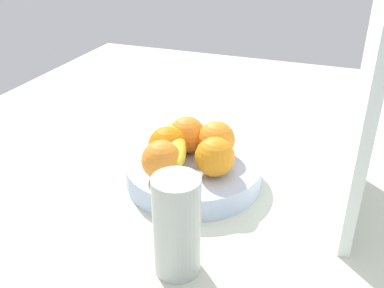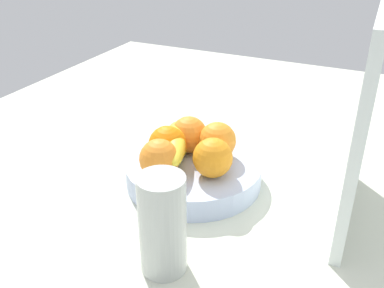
% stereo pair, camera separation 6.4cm
% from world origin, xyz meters
% --- Properties ---
extents(ground_plane, '(1.80, 1.40, 0.03)m').
position_xyz_m(ground_plane, '(0.00, 0.00, -0.01)').
color(ground_plane, beige).
extents(fruit_bowl, '(0.27, 0.27, 0.05)m').
position_xyz_m(fruit_bowl, '(-0.03, -0.00, 0.02)').
color(fruit_bowl, silver).
rests_on(fruit_bowl, ground_plane).
extents(orange_front_left, '(0.07, 0.07, 0.07)m').
position_xyz_m(orange_front_left, '(-0.07, 0.03, 0.08)').
color(orange_front_left, orange).
rests_on(orange_front_left, fruit_bowl).
extents(orange_front_right, '(0.07, 0.07, 0.07)m').
position_xyz_m(orange_front_right, '(-0.07, -0.03, 0.08)').
color(orange_front_right, orange).
rests_on(orange_front_right, fruit_bowl).
extents(orange_center, '(0.07, 0.07, 0.07)m').
position_xyz_m(orange_center, '(-0.01, -0.05, 0.08)').
color(orange_center, orange).
rests_on(orange_center, fruit_bowl).
extents(orange_back_left, '(0.07, 0.07, 0.07)m').
position_xyz_m(orange_back_left, '(0.05, -0.04, 0.08)').
color(orange_back_left, orange).
rests_on(orange_back_left, fruit_bowl).
extents(orange_back_right, '(0.07, 0.07, 0.07)m').
position_xyz_m(orange_back_right, '(-0.00, 0.05, 0.08)').
color(orange_back_right, orange).
rests_on(orange_back_right, fruit_bowl).
extents(banana_bunch, '(0.17, 0.11, 0.06)m').
position_xyz_m(banana_bunch, '(-0.02, -0.03, 0.08)').
color(banana_bunch, yellow).
rests_on(banana_bunch, fruit_bowl).
extents(cutting_board, '(0.28, 0.03, 0.36)m').
position_xyz_m(cutting_board, '(-0.04, 0.29, 0.18)').
color(cutting_board, white).
rests_on(cutting_board, ground_plane).
extents(thermos_tumbler, '(0.07, 0.07, 0.16)m').
position_xyz_m(thermos_tumbler, '(0.21, 0.06, 0.08)').
color(thermos_tumbler, '#BAC0BB').
rests_on(thermos_tumbler, ground_plane).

